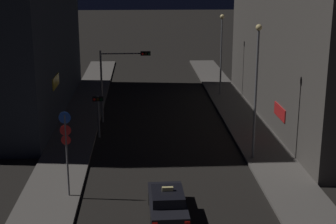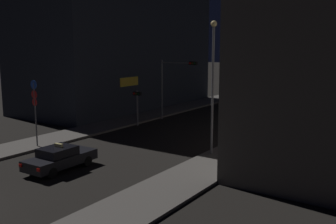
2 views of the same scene
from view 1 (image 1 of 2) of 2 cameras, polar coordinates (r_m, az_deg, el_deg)
name	(u,v)px [view 1 (image 1 of 2)]	position (r m, az deg, el deg)	size (l,w,h in m)	color
sidewalk_left	(81,118)	(42.89, -9.79, -0.72)	(3.28, 54.75, 0.18)	#5B5651
sidewalk_right	(240,116)	(43.42, 8.12, -0.44)	(3.28, 54.75, 0.18)	#5B5651
building_facade_right	(321,47)	(43.24, 16.85, 7.03)	(9.36, 28.00, 12.05)	#514C47
taxi	(168,203)	(25.78, -0.06, -10.21)	(1.90, 4.49, 1.62)	black
traffic_light_overhead	(119,72)	(40.75, -5.54, 4.55)	(4.05, 0.42, 5.91)	slate
traffic_light_left_kerb	(98,107)	(37.42, -7.88, 0.54)	(0.80, 0.42, 3.22)	slate
sign_pole_left	(66,145)	(27.36, -11.40, -3.64)	(0.64, 0.10, 4.73)	slate
street_lamp_near_block	(256,80)	(32.36, 9.94, 3.54)	(0.40, 0.40, 8.67)	slate
street_lamp_far_block	(221,45)	(49.59, 6.05, 7.52)	(0.44, 0.44, 7.84)	slate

